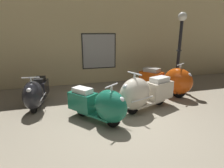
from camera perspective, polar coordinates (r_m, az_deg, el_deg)
The scene contains 7 objects.
ground_plane at distance 4.35m, azimuth 3.51°, elevation -12.99°, with size 60.00×60.00×0.00m, color gray.
showroom_back_wall at distance 7.65m, azimuth -7.88°, elevation 14.07°, with size 18.00×0.63×3.76m.
scooter_0 at distance 5.56m, azimuth -22.57°, elevation -2.65°, with size 0.66×1.65×0.98m.
scooter_1 at distance 4.32m, azimuth -3.31°, elevation -6.52°, with size 1.36×1.56×0.99m.
scooter_2 at distance 5.03m, azimuth 9.52°, elevation -2.79°, with size 1.88×1.12×1.11m.
scooter_3 at distance 6.47m, azimuth 17.28°, elevation 0.96°, with size 1.43×1.83×1.12m.
lamppost at distance 7.27m, azimuth 20.18°, elevation 11.01°, with size 0.31×0.31×2.76m.
Camera 1 is at (-1.31, -3.58, 2.10)m, focal length 29.53 mm.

